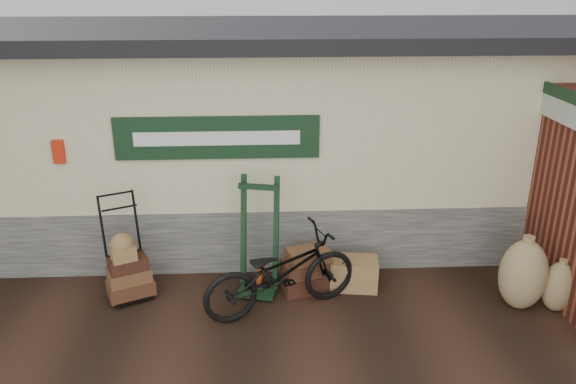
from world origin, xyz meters
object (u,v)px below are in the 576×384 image
object	(u,v)px
green_barrow	(259,236)
suitcase_stack	(306,269)
wicker_hamper	(354,273)
bicycle	(281,268)
porter_trolley	(124,245)

from	to	relation	value
green_barrow	suitcase_stack	xyz separation A→B (m)	(0.61, -0.02, -0.48)
wicker_hamper	bicycle	xyz separation A→B (m)	(-0.98, -0.49, 0.37)
porter_trolley	bicycle	xyz separation A→B (m)	(1.97, -0.49, -0.11)
green_barrow	bicycle	distance (m)	0.60
porter_trolley	suitcase_stack	xyz separation A→B (m)	(2.32, -0.02, -0.39)
porter_trolley	bicycle	size ratio (longest dim) A/B	0.69
suitcase_stack	wicker_hamper	distance (m)	0.64
porter_trolley	suitcase_stack	distance (m)	2.35
suitcase_stack	wicker_hamper	bearing A→B (deg)	1.59
porter_trolley	bicycle	distance (m)	2.04
green_barrow	wicker_hamper	bearing A→B (deg)	12.68
green_barrow	wicker_hamper	size ratio (longest dim) A/B	2.49
porter_trolley	wicker_hamper	distance (m)	2.99
green_barrow	suitcase_stack	distance (m)	0.77
suitcase_stack	bicycle	xyz separation A→B (m)	(-0.34, -0.47, 0.28)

